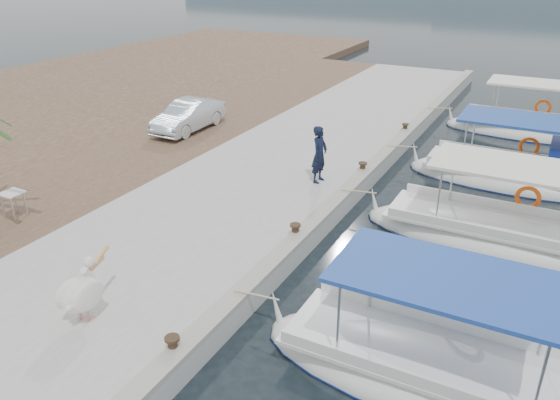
# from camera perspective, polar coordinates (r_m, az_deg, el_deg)

# --- Properties ---
(ground) EXTENTS (400.00, 400.00, 0.00)m
(ground) POSITION_cam_1_polar(r_m,az_deg,el_deg) (12.90, 0.01, -8.85)
(ground) COLOR black
(ground) RESTS_ON ground
(concrete_quay) EXTENTS (6.00, 40.00, 0.50)m
(concrete_quay) POSITION_cam_1_polar(r_m,az_deg,el_deg) (17.95, -1.07, 2.10)
(concrete_quay) COLOR #A0A09B
(concrete_quay) RESTS_ON ground
(quay_curb) EXTENTS (0.44, 40.00, 0.12)m
(quay_curb) POSITION_cam_1_polar(r_m,az_deg,el_deg) (16.77, 7.29, 1.38)
(quay_curb) COLOR gray
(quay_curb) RESTS_ON concrete_quay
(cobblestone_strip) EXTENTS (4.00, 40.00, 0.50)m
(cobblestone_strip) POSITION_cam_1_polar(r_m,az_deg,el_deg) (20.67, -13.37, 4.50)
(cobblestone_strip) COLOR #50382A
(cobblestone_strip) RESTS_ON ground
(fishing_caique_b) EXTENTS (6.38, 2.28, 2.83)m
(fishing_caique_b) POSITION_cam_1_polar(r_m,az_deg,el_deg) (10.71, 15.04, -17.09)
(fishing_caique_b) COLOR silver
(fishing_caique_b) RESTS_ON ground
(fishing_caique_c) EXTENTS (7.65, 2.31, 2.83)m
(fishing_caique_c) POSITION_cam_1_polar(r_m,az_deg,el_deg) (15.68, 22.53, -3.90)
(fishing_caique_c) COLOR silver
(fishing_caique_c) RESTS_ON ground
(fishing_caique_d) EXTENTS (6.89, 2.37, 2.83)m
(fishing_caique_d) POSITION_cam_1_polar(r_m,az_deg,el_deg) (19.87, 23.38, 2.10)
(fishing_caique_d) COLOR silver
(fishing_caique_d) RESTS_ON ground
(fishing_caique_e) EXTENTS (6.96, 2.20, 2.83)m
(fishing_caique_e) POSITION_cam_1_polar(r_m,az_deg,el_deg) (25.56, 24.61, 6.45)
(fishing_caique_e) COLOR silver
(fishing_caique_e) RESTS_ON ground
(mooring_bollards) EXTENTS (0.28, 20.28, 0.33)m
(mooring_bollards) POSITION_cam_1_polar(r_m,az_deg,el_deg) (13.84, 1.61, -3.04)
(mooring_bollards) COLOR black
(mooring_bollards) RESTS_ON concrete_quay
(pelican) EXTENTS (0.71, 1.55, 1.19)m
(pelican) POSITION_cam_1_polar(r_m,az_deg,el_deg) (11.31, -20.03, -9.08)
(pelican) COLOR tan
(pelican) RESTS_ON concrete_quay
(fisherman) EXTENTS (0.47, 0.68, 1.79)m
(fisherman) POSITION_cam_1_polar(r_m,az_deg,el_deg) (16.92, 4.14, 4.77)
(fisherman) COLOR black
(fisherman) RESTS_ON concrete_quay
(parked_car) EXTENTS (1.32, 3.66, 1.20)m
(parked_car) POSITION_cam_1_polar(r_m,az_deg,el_deg) (22.44, -9.54, 8.69)
(parked_car) COLOR silver
(parked_car) RESTS_ON cobblestone_strip
(folding_table) EXTENTS (0.55, 0.55, 0.73)m
(folding_table) POSITION_cam_1_polar(r_m,az_deg,el_deg) (16.33, -26.13, 0.05)
(folding_table) COLOR silver
(folding_table) RESTS_ON cobblestone_strip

